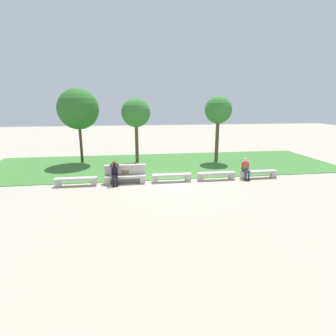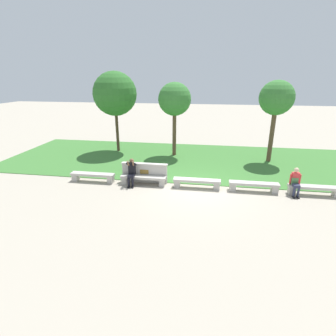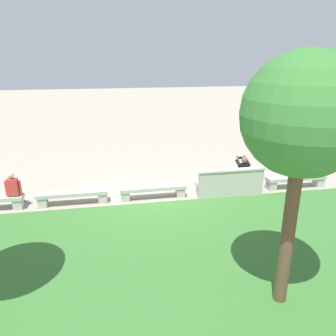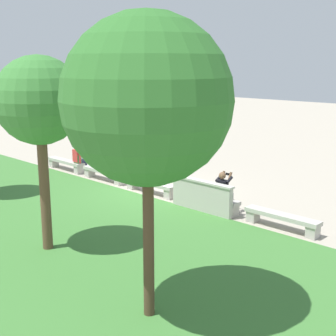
{
  "view_description": "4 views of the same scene",
  "coord_description": "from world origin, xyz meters",
  "px_view_note": "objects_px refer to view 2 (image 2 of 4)",
  "views": [
    {
      "loc": [
        -2.31,
        -14.27,
        4.39
      ],
      "look_at": [
        -0.31,
        -0.61,
        0.97
      ],
      "focal_mm": 28.0,
      "sensor_mm": 36.0,
      "label": 1
    },
    {
      "loc": [
        0.43,
        -11.72,
        5.13
      ],
      "look_at": [
        -1.38,
        -0.16,
        1.0
      ],
      "focal_mm": 28.0,
      "sensor_mm": 36.0,
      "label": 2
    },
    {
      "loc": [
        1.34,
        10.2,
        4.65
      ],
      "look_at": [
        -0.64,
        -0.67,
        0.84
      ],
      "focal_mm": 35.0,
      "sensor_mm": 36.0,
      "label": 3
    },
    {
      "loc": [
        -11.64,
        11.19,
        4.61
      ],
      "look_at": [
        -0.67,
        -0.2,
        1.01
      ],
      "focal_mm": 50.0,
      "sensor_mm": 36.0,
      "label": 4
    }
  ],
  "objects_px": {
    "bench_mid": "(197,182)",
    "backpack": "(294,181)",
    "person_distant": "(296,181)",
    "tree_left_background": "(175,100)",
    "bench_end": "(314,189)",
    "bench_far": "(254,185)",
    "tree_behind_wall": "(115,94)",
    "bench_near": "(143,179)",
    "person_photographer": "(132,171)",
    "tree_right_background": "(276,99)",
    "bench_main": "(93,176)"
  },
  "relations": [
    {
      "from": "bench_near",
      "to": "bench_end",
      "type": "distance_m",
      "value": 7.94
    },
    {
      "from": "bench_mid",
      "to": "backpack",
      "type": "distance_m",
      "value": 4.4
    },
    {
      "from": "person_distant",
      "to": "bench_end",
      "type": "bearing_deg",
      "value": 4.33
    },
    {
      "from": "person_photographer",
      "to": "tree_right_background",
      "type": "relative_size",
      "value": 0.27
    },
    {
      "from": "bench_main",
      "to": "bench_far",
      "type": "xyz_separation_m",
      "value": [
        7.94,
        0.0,
        0.0
      ]
    },
    {
      "from": "bench_near",
      "to": "tree_right_background",
      "type": "xyz_separation_m",
      "value": [
        6.92,
        4.89,
        3.55
      ]
    },
    {
      "from": "bench_near",
      "to": "person_distant",
      "type": "relative_size",
      "value": 1.79
    },
    {
      "from": "bench_main",
      "to": "tree_behind_wall",
      "type": "xyz_separation_m",
      "value": [
        -0.62,
        5.76,
        3.67
      ]
    },
    {
      "from": "person_photographer",
      "to": "tree_left_background",
      "type": "distance_m",
      "value": 6.32
    },
    {
      "from": "tree_behind_wall",
      "to": "tree_right_background",
      "type": "bearing_deg",
      "value": -4.84
    },
    {
      "from": "bench_far",
      "to": "tree_behind_wall",
      "type": "distance_m",
      "value": 10.95
    },
    {
      "from": "bench_end",
      "to": "person_photographer",
      "type": "bearing_deg",
      "value": -179.48
    },
    {
      "from": "tree_behind_wall",
      "to": "tree_right_background",
      "type": "xyz_separation_m",
      "value": [
        10.2,
        -0.86,
        -0.13
      ]
    },
    {
      "from": "bench_mid",
      "to": "tree_right_background",
      "type": "relative_size",
      "value": 0.46
    },
    {
      "from": "person_distant",
      "to": "tree_behind_wall",
      "type": "bearing_deg",
      "value": 150.61
    },
    {
      "from": "bench_mid",
      "to": "backpack",
      "type": "bearing_deg",
      "value": 0.02
    },
    {
      "from": "bench_end",
      "to": "tree_behind_wall",
      "type": "height_order",
      "value": "tree_behind_wall"
    },
    {
      "from": "person_distant",
      "to": "tree_left_background",
      "type": "height_order",
      "value": "tree_left_background"
    },
    {
      "from": "tree_left_background",
      "to": "bench_far",
      "type": "bearing_deg",
      "value": -50.16
    },
    {
      "from": "bench_far",
      "to": "person_photographer",
      "type": "distance_m",
      "value": 5.86
    },
    {
      "from": "person_photographer",
      "to": "backpack",
      "type": "relative_size",
      "value": 3.08
    },
    {
      "from": "bench_near",
      "to": "bench_mid",
      "type": "height_order",
      "value": "same"
    },
    {
      "from": "bench_near",
      "to": "tree_right_background",
      "type": "relative_size",
      "value": 0.46
    },
    {
      "from": "bench_end",
      "to": "backpack",
      "type": "bearing_deg",
      "value": 179.88
    },
    {
      "from": "bench_near",
      "to": "person_photographer",
      "type": "relative_size",
      "value": 1.71
    },
    {
      "from": "bench_end",
      "to": "tree_left_background",
      "type": "relative_size",
      "value": 0.47
    },
    {
      "from": "tree_behind_wall",
      "to": "person_distant",
      "type": "bearing_deg",
      "value": -29.39
    },
    {
      "from": "backpack",
      "to": "bench_near",
      "type": "bearing_deg",
      "value": -179.98
    },
    {
      "from": "bench_near",
      "to": "tree_behind_wall",
      "type": "relative_size",
      "value": 0.41
    },
    {
      "from": "bench_main",
      "to": "bench_near",
      "type": "relative_size",
      "value": 1.0
    },
    {
      "from": "bench_end",
      "to": "tree_left_background",
      "type": "height_order",
      "value": "tree_left_background"
    },
    {
      "from": "bench_far",
      "to": "tree_right_background",
      "type": "relative_size",
      "value": 0.46
    },
    {
      "from": "bench_end",
      "to": "person_distant",
      "type": "relative_size",
      "value": 1.79
    },
    {
      "from": "bench_mid",
      "to": "backpack",
      "type": "height_order",
      "value": "backpack"
    },
    {
      "from": "bench_far",
      "to": "tree_behind_wall",
      "type": "relative_size",
      "value": 0.41
    },
    {
      "from": "bench_main",
      "to": "bench_mid",
      "type": "height_order",
      "value": "same"
    },
    {
      "from": "bench_near",
      "to": "backpack",
      "type": "height_order",
      "value": "backpack"
    },
    {
      "from": "bench_main",
      "to": "bench_end",
      "type": "relative_size",
      "value": 1.0
    },
    {
      "from": "backpack",
      "to": "tree_behind_wall",
      "type": "height_order",
      "value": "tree_behind_wall"
    },
    {
      "from": "bench_far",
      "to": "person_photographer",
      "type": "bearing_deg",
      "value": -179.24
    },
    {
      "from": "bench_far",
      "to": "tree_behind_wall",
      "type": "xyz_separation_m",
      "value": [
        -8.57,
        5.76,
        3.67
      ]
    },
    {
      "from": "person_photographer",
      "to": "person_distant",
      "type": "bearing_deg",
      "value": 0.08
    },
    {
      "from": "bench_near",
      "to": "bench_far",
      "type": "xyz_separation_m",
      "value": [
        5.3,
        0.0,
        0.0
      ]
    },
    {
      "from": "bench_mid",
      "to": "tree_left_background",
      "type": "bearing_deg",
      "value": 108.71
    },
    {
      "from": "person_distant",
      "to": "tree_left_background",
      "type": "xyz_separation_m",
      "value": [
        -6.23,
        5.41,
        3.01
      ]
    },
    {
      "from": "person_photographer",
      "to": "tree_right_background",
      "type": "bearing_deg",
      "value": 33.61
    },
    {
      "from": "bench_near",
      "to": "person_distant",
      "type": "xyz_separation_m",
      "value": [
        7.06,
        -0.07,
        0.36
      ]
    },
    {
      "from": "tree_left_background",
      "to": "tree_behind_wall",
      "type": "bearing_deg",
      "value": 174.25
    },
    {
      "from": "backpack",
      "to": "tree_behind_wall",
      "type": "distance_m",
      "value": 12.28
    },
    {
      "from": "bench_main",
      "to": "bench_end",
      "type": "distance_m",
      "value": 10.59
    }
  ]
}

